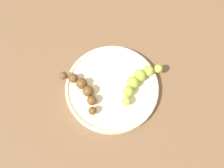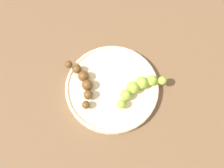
{
  "view_description": "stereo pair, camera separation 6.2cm",
  "coord_description": "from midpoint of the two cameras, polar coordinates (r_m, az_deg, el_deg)",
  "views": [
    {
      "loc": [
        0.13,
        -0.19,
        0.61
      ],
      "look_at": [
        0.0,
        0.0,
        0.04
      ],
      "focal_mm": 36.68,
      "sensor_mm": 36.0,
      "label": 1
    },
    {
      "loc": [
        0.18,
        -0.15,
        0.61
      ],
      "look_at": [
        0.0,
        0.0,
        0.04
      ],
      "focal_mm": 36.68,
      "sensor_mm": 36.0,
      "label": 2
    }
  ],
  "objects": [
    {
      "name": "fruit_bowl",
      "position": [
        0.64,
        2.73,
        -1.2
      ],
      "size": [
        0.26,
        0.26,
        0.02
      ],
      "color": "beige",
      "rests_on": "ground_plane"
    },
    {
      "name": "banana_overripe",
      "position": [
        0.63,
        -4.45,
        0.3
      ],
      "size": [
        0.15,
        0.07,
        0.03
      ],
      "rotation": [
        0.0,
        0.0,
        1.3
      ],
      "color": "#593819",
      "rests_on": "fruit_bowl"
    },
    {
      "name": "banana_green",
      "position": [
        0.62,
        9.46,
        -1.09
      ],
      "size": [
        0.07,
        0.15,
        0.03
      ],
      "rotation": [
        0.0,
        0.0,
        2.98
      ],
      "color": "#8CAD38",
      "rests_on": "fruit_bowl"
    },
    {
      "name": "ground_plane",
      "position": [
        0.65,
        2.69,
        -1.58
      ],
      "size": [
        2.4,
        2.4,
        0.0
      ],
      "primitive_type": "plane",
      "color": "brown"
    }
  ]
}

